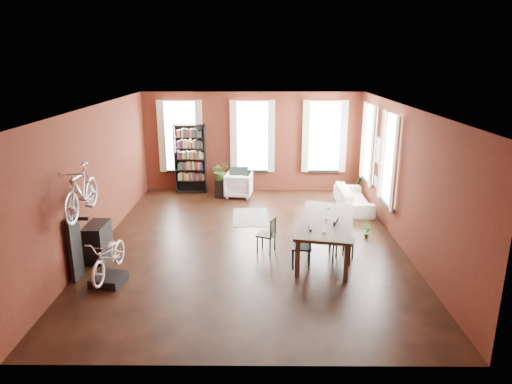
{
  "coord_description": "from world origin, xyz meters",
  "views": [
    {
      "loc": [
        0.21,
        -10.03,
        4.23
      ],
      "look_at": [
        0.14,
        0.6,
        1.08
      ],
      "focal_mm": 32.0,
      "sensor_mm": 36.0,
      "label": 1
    }
  ],
  "objects_px": {
    "dining_chair_b": "(266,235)",
    "bookshelf": "(190,159)",
    "cream_sofa": "(354,195)",
    "plant_stand": "(220,189)",
    "white_armchair": "(239,184)",
    "console_table": "(98,241)",
    "bicycle_floor": "(107,239)",
    "dining_table": "(325,238)",
    "bike_trainer": "(109,279)",
    "dining_chair_a": "(301,246)",
    "dining_chair_c": "(344,241)",
    "dining_chair_d": "(337,235)"
  },
  "relations": [
    {
      "from": "bookshelf",
      "to": "dining_chair_a",
      "type": "bearing_deg",
      "value": -60.88
    },
    {
      "from": "dining_chair_b",
      "to": "bookshelf",
      "type": "bearing_deg",
      "value": -131.43
    },
    {
      "from": "cream_sofa",
      "to": "bicycle_floor",
      "type": "xyz_separation_m",
      "value": [
        -5.62,
        -4.6,
        0.51
      ]
    },
    {
      "from": "console_table",
      "to": "bicycle_floor",
      "type": "height_order",
      "value": "bicycle_floor"
    },
    {
      "from": "dining_table",
      "to": "dining_chair_d",
      "type": "distance_m",
      "value": 0.37
    },
    {
      "from": "console_table",
      "to": "bicycle_floor",
      "type": "distance_m",
      "value": 1.36
    },
    {
      "from": "dining_table",
      "to": "dining_chair_c",
      "type": "relative_size",
      "value": 2.63
    },
    {
      "from": "bookshelf",
      "to": "console_table",
      "type": "distance_m",
      "value": 5.4
    },
    {
      "from": "cream_sofa",
      "to": "plant_stand",
      "type": "bearing_deg",
      "value": 74.92
    },
    {
      "from": "dining_chair_d",
      "to": "white_armchair",
      "type": "distance_m",
      "value": 4.88
    },
    {
      "from": "dining_chair_b",
      "to": "dining_chair_d",
      "type": "relative_size",
      "value": 1.0
    },
    {
      "from": "bookshelf",
      "to": "bike_trainer",
      "type": "relative_size",
      "value": 3.83
    },
    {
      "from": "dining_chair_d",
      "to": "console_table",
      "type": "distance_m",
      "value": 5.27
    },
    {
      "from": "dining_chair_a",
      "to": "bicycle_floor",
      "type": "relative_size",
      "value": 0.6
    },
    {
      "from": "bike_trainer",
      "to": "console_table",
      "type": "height_order",
      "value": "console_table"
    },
    {
      "from": "dining_chair_c",
      "to": "white_armchair",
      "type": "bearing_deg",
      "value": 48.06
    },
    {
      "from": "bicycle_floor",
      "to": "bike_trainer",
      "type": "bearing_deg",
      "value": -131.36
    },
    {
      "from": "dining_chair_a",
      "to": "console_table",
      "type": "height_order",
      "value": "dining_chair_a"
    },
    {
      "from": "dining_table",
      "to": "dining_chair_a",
      "type": "bearing_deg",
      "value": -125.86
    },
    {
      "from": "dining_chair_d",
      "to": "bicycle_floor",
      "type": "xyz_separation_m",
      "value": [
        -4.64,
        -1.51,
        0.51
      ]
    },
    {
      "from": "console_table",
      "to": "dining_chair_b",
      "type": "bearing_deg",
      "value": 6.3
    },
    {
      "from": "dining_chair_a",
      "to": "bookshelf",
      "type": "relative_size",
      "value": 0.41
    },
    {
      "from": "dining_chair_c",
      "to": "console_table",
      "type": "height_order",
      "value": "dining_chair_c"
    },
    {
      "from": "dining_chair_b",
      "to": "dining_chair_d",
      "type": "xyz_separation_m",
      "value": [
        1.6,
        0.0,
        -0.0
      ]
    },
    {
      "from": "bike_trainer",
      "to": "console_table",
      "type": "distance_m",
      "value": 1.32
    },
    {
      "from": "dining_chair_d",
      "to": "dining_chair_c",
      "type": "bearing_deg",
      "value": -160.95
    },
    {
      "from": "dining_chair_b",
      "to": "bookshelf",
      "type": "distance_m",
      "value": 5.4
    },
    {
      "from": "white_armchair",
      "to": "bookshelf",
      "type": "bearing_deg",
      "value": -12.8
    },
    {
      "from": "white_armchair",
      "to": "plant_stand",
      "type": "bearing_deg",
      "value": 15.49
    },
    {
      "from": "dining_table",
      "to": "bicycle_floor",
      "type": "distance_m",
      "value": 4.56
    },
    {
      "from": "dining_table",
      "to": "white_armchair",
      "type": "distance_m",
      "value": 4.94
    },
    {
      "from": "bike_trainer",
      "to": "cream_sofa",
      "type": "bearing_deg",
      "value": 39.37
    },
    {
      "from": "white_armchair",
      "to": "cream_sofa",
      "type": "distance_m",
      "value": 3.57
    },
    {
      "from": "dining_chair_c",
      "to": "plant_stand",
      "type": "bearing_deg",
      "value": 53.78
    },
    {
      "from": "white_armchair",
      "to": "cream_sofa",
      "type": "height_order",
      "value": "white_armchair"
    },
    {
      "from": "cream_sofa",
      "to": "bike_trainer",
      "type": "bearing_deg",
      "value": 129.37
    },
    {
      "from": "dining_table",
      "to": "dining_chair_a",
      "type": "height_order",
      "value": "dining_chair_a"
    },
    {
      "from": "dining_chair_a",
      "to": "dining_chair_b",
      "type": "distance_m",
      "value": 1.04
    },
    {
      "from": "dining_chair_a",
      "to": "dining_chair_d",
      "type": "xyz_separation_m",
      "value": [
        0.88,
        0.76,
        -0.04
      ]
    },
    {
      "from": "plant_stand",
      "to": "bicycle_floor",
      "type": "bearing_deg",
      "value": -106.39
    },
    {
      "from": "plant_stand",
      "to": "dining_chair_c",
      "type": "bearing_deg",
      "value": -57.13
    },
    {
      "from": "dining_table",
      "to": "console_table",
      "type": "distance_m",
      "value": 4.96
    },
    {
      "from": "dining_table",
      "to": "cream_sofa",
      "type": "relative_size",
      "value": 1.19
    },
    {
      "from": "dining_chair_a",
      "to": "dining_chair_b",
      "type": "xyz_separation_m",
      "value": [
        -0.72,
        0.75,
        -0.04
      ]
    },
    {
      "from": "white_armchair",
      "to": "bicycle_floor",
      "type": "distance_m",
      "value": 6.2
    },
    {
      "from": "dining_table",
      "to": "dining_chair_a",
      "type": "xyz_separation_m",
      "value": [
        -0.58,
        -0.54,
        0.02
      ]
    },
    {
      "from": "white_armchair",
      "to": "bicycle_floor",
      "type": "relative_size",
      "value": 0.56
    },
    {
      "from": "dining_chair_b",
      "to": "bicycle_floor",
      "type": "bearing_deg",
      "value": -41.4
    },
    {
      "from": "cream_sofa",
      "to": "bike_trainer",
      "type": "relative_size",
      "value": 3.62
    },
    {
      "from": "dining_chair_c",
      "to": "cream_sofa",
      "type": "distance_m",
      "value": 3.73
    }
  ]
}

